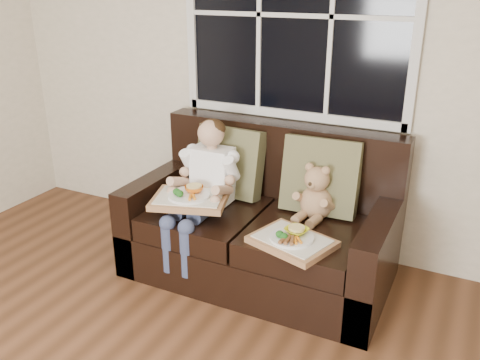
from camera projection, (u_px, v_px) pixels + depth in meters
The scene contains 8 objects.
window_back at pixel (295, 15), 3.29m from camera, with size 1.62×0.04×1.37m.
loveseat at pixel (263, 229), 3.40m from camera, with size 1.70×0.92×0.96m.
pillow_left at pixel (230, 162), 3.52m from camera, with size 0.49×0.25×0.49m.
pillow_right at pixel (321, 176), 3.25m from camera, with size 0.50×0.24×0.50m.
child at pixel (205, 179), 3.33m from camera, with size 0.39×0.60×0.89m.
teddy_bear at pixel (316, 196), 3.20m from camera, with size 0.24×0.29×0.37m.
tray_left at pixel (190, 198), 3.22m from camera, with size 0.55×0.48×0.11m.
tray_right at pixel (292, 240), 2.90m from camera, with size 0.52×0.45×0.10m.
Camera 1 is at (1.34, -0.78, 1.88)m, focal length 38.00 mm.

